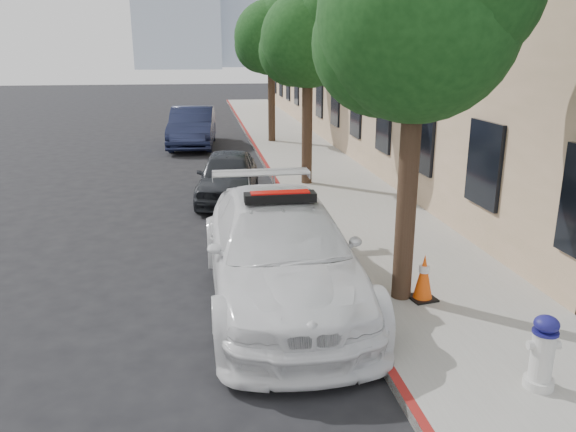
# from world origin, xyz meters

# --- Properties ---
(ground) EXTENTS (120.00, 120.00, 0.00)m
(ground) POSITION_xyz_m (0.00, 0.00, 0.00)
(ground) COLOR black
(ground) RESTS_ON ground
(sidewalk) EXTENTS (3.20, 50.00, 0.15)m
(sidewalk) POSITION_xyz_m (3.60, 10.00, 0.07)
(sidewalk) COLOR gray
(sidewalk) RESTS_ON ground
(curb_strip) EXTENTS (0.12, 50.00, 0.15)m
(curb_strip) POSITION_xyz_m (2.06, 10.00, 0.07)
(curb_strip) COLOR maroon
(curb_strip) RESTS_ON ground
(building) EXTENTS (8.00, 36.00, 10.00)m
(building) POSITION_xyz_m (9.20, 15.00, 5.00)
(building) COLOR tan
(building) RESTS_ON ground
(tree_near) EXTENTS (2.92, 2.82, 5.62)m
(tree_near) POSITION_xyz_m (2.93, -2.01, 4.27)
(tree_near) COLOR black
(tree_near) RESTS_ON sidewalk
(tree_mid) EXTENTS (2.77, 2.64, 5.43)m
(tree_mid) POSITION_xyz_m (2.93, 5.99, 4.16)
(tree_mid) COLOR black
(tree_mid) RESTS_ON sidewalk
(tree_far) EXTENTS (3.10, 3.00, 5.81)m
(tree_far) POSITION_xyz_m (2.93, 13.99, 4.39)
(tree_far) COLOR black
(tree_far) RESTS_ON sidewalk
(police_car) EXTENTS (2.32, 5.66, 1.79)m
(police_car) POSITION_xyz_m (1.06, -1.48, 0.82)
(police_car) COLOR white
(police_car) RESTS_ON ground
(parked_car_mid) EXTENTS (2.01, 3.98, 1.30)m
(parked_car_mid) POSITION_xyz_m (0.58, 5.00, 0.65)
(parked_car_mid) COLOR black
(parked_car_mid) RESTS_ON ground
(parked_car_far) EXTENTS (2.04, 5.01, 1.62)m
(parked_car_far) POSITION_xyz_m (-0.42, 13.94, 0.81)
(parked_car_far) COLOR #151B36
(parked_car_far) RESTS_ON ground
(fire_hydrant) EXTENTS (0.37, 0.34, 0.89)m
(fire_hydrant) POSITION_xyz_m (3.61, -4.60, 0.58)
(fire_hydrant) COLOR silver
(fire_hydrant) RESTS_ON sidewalk
(traffic_cone) EXTENTS (0.44, 0.44, 0.73)m
(traffic_cone) POSITION_xyz_m (3.20, -2.14, 0.51)
(traffic_cone) COLOR black
(traffic_cone) RESTS_ON sidewalk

